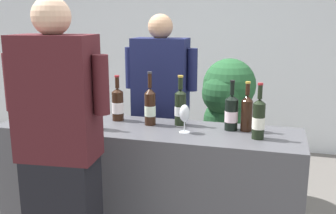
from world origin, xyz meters
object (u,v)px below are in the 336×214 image
object	(u,v)px
wine_bottle_2	(150,106)
person_server	(161,123)
wine_bottle_4	(259,119)
ice_bucket	(65,104)
wine_glass	(185,115)
potted_shrub	(226,111)
person_guest	(61,170)
wine_bottle_3	(231,113)
wine_bottle_1	(247,112)
wine_bottle_5	(118,104)
wine_bottle_0	(180,107)
wine_bottle_6	(97,113)

from	to	relation	value
wine_bottle_2	person_server	size ratio (longest dim) A/B	0.22
wine_bottle_2	wine_bottle_4	bearing A→B (deg)	-9.39
ice_bucket	wine_glass	bearing A→B (deg)	-2.50
ice_bucket	wine_bottle_2	bearing A→B (deg)	7.70
person_server	potted_shrub	size ratio (longest dim) A/B	1.29
potted_shrub	person_guest	bearing A→B (deg)	-110.64
wine_bottle_3	wine_glass	bearing A→B (deg)	-152.90
wine_bottle_1	wine_bottle_5	world-z (taller)	wine_bottle_5
wine_bottle_4	person_guest	bearing A→B (deg)	-148.39
wine_glass	person_server	xyz separation A→B (m)	(-0.34, 0.59, -0.23)
wine_bottle_5	ice_bucket	distance (m)	0.37
wine_bottle_0	wine_bottle_2	bearing A→B (deg)	-165.55
wine_bottle_2	wine_bottle_6	size ratio (longest dim) A/B	1.17
wine_bottle_0	ice_bucket	world-z (taller)	wine_bottle_0
wine_bottle_2	person_server	world-z (taller)	person_server
wine_bottle_6	wine_glass	size ratio (longest dim) A/B	1.72
wine_bottle_5	ice_bucket	world-z (taller)	wine_bottle_5
wine_bottle_5	wine_bottle_6	size ratio (longest dim) A/B	1.04
wine_bottle_1	wine_bottle_5	bearing A→B (deg)	178.60
wine_bottle_6	wine_glass	world-z (taller)	wine_bottle_6
wine_bottle_0	wine_bottle_4	size ratio (longest dim) A/B	1.00
wine_bottle_0	potted_shrub	distance (m)	0.99
wine_bottle_0	wine_glass	size ratio (longest dim) A/B	1.87
wine_bottle_0	wine_bottle_3	bearing A→B (deg)	-4.72
wine_bottle_3	wine_bottle_5	world-z (taller)	wine_bottle_3
wine_bottle_4	ice_bucket	bearing A→B (deg)	178.28
potted_shrub	wine_bottle_1	bearing A→B (deg)	-75.54
wine_bottle_1	wine_glass	xyz separation A→B (m)	(-0.37, -0.15, -0.01)
wine_bottle_0	person_guest	distance (m)	0.92
wine_bottle_3	wine_bottle_1	bearing A→B (deg)	2.97
ice_bucket	person_guest	world-z (taller)	person_guest
wine_bottle_6	ice_bucket	distance (m)	0.32
wine_bottle_4	wine_glass	world-z (taller)	wine_bottle_4
wine_bottle_6	wine_glass	bearing A→B (deg)	8.01
wine_bottle_2	potted_shrub	bearing A→B (deg)	68.37
wine_bottle_4	person_guest	world-z (taller)	person_guest
wine_bottle_0	person_server	bearing A→B (deg)	122.39
wine_glass	ice_bucket	world-z (taller)	ice_bucket
wine_bottle_6	ice_bucket	xyz separation A→B (m)	(-0.30, 0.12, 0.01)
wine_bottle_1	person_server	xyz separation A→B (m)	(-0.71, 0.44, -0.24)
wine_bottle_3	wine_bottle_6	size ratio (longest dim) A/B	1.05
wine_bottle_6	potted_shrub	size ratio (longest dim) A/B	0.24
wine_bottle_2	potted_shrub	xyz separation A→B (m)	(0.40, 1.00, -0.24)
wine_bottle_3	potted_shrub	xyz separation A→B (m)	(-0.15, 0.97, -0.22)
wine_glass	wine_bottle_6	bearing A→B (deg)	-171.99
wine_bottle_3	person_guest	distance (m)	1.11
wine_bottle_0	wine_bottle_6	size ratio (longest dim) A/B	1.09
wine_bottle_0	wine_bottle_1	bearing A→B (deg)	-3.06
wine_bottle_2	wine_bottle_3	distance (m)	0.55
wine_bottle_1	wine_bottle_3	xyz separation A→B (m)	(-0.10, -0.00, -0.01)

